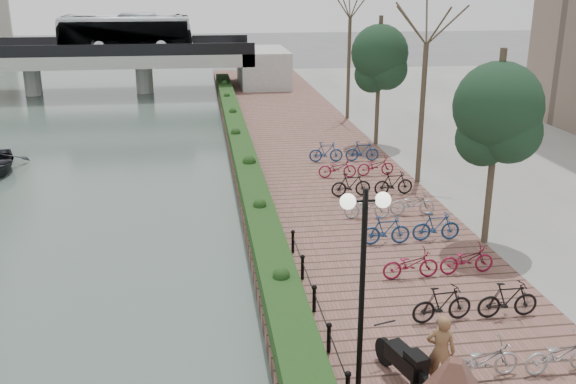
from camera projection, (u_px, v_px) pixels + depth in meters
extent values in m
cube|color=brown|center=(322.00, 181.00, 29.43)|extent=(8.00, 75.00, 0.50)
cube|color=#1C3413|center=(244.00, 158.00, 31.18)|extent=(1.10, 56.00, 0.60)
cylinder|color=black|center=(329.00, 339.00, 15.26)|extent=(0.10, 0.10, 0.70)
cylinder|color=black|center=(314.00, 300.00, 17.15)|extent=(0.10, 0.10, 0.70)
cylinder|color=black|center=(302.00, 268.00, 19.03)|extent=(0.10, 0.10, 0.70)
cylinder|color=black|center=(293.00, 243.00, 20.91)|extent=(0.10, 0.10, 0.70)
cylinder|color=black|center=(362.00, 297.00, 13.09)|extent=(0.12, 0.12, 4.65)
cylinder|color=black|center=(366.00, 201.00, 12.44)|extent=(0.70, 0.06, 0.06)
sphere|color=white|center=(348.00, 202.00, 12.40)|extent=(0.32, 0.32, 0.32)
sphere|color=white|center=(383.00, 200.00, 12.49)|extent=(0.32, 0.32, 0.32)
imported|color=brown|center=(441.00, 352.00, 13.78)|extent=(0.75, 0.61, 1.76)
imported|color=#9C9DA0|center=(484.00, 361.00, 14.21)|extent=(0.60, 1.72, 0.90)
imported|color=black|center=(442.00, 303.00, 16.64)|extent=(0.47, 1.66, 1.00)
imported|color=maroon|center=(410.00, 264.00, 19.10)|extent=(0.60, 1.71, 0.90)
imported|color=navy|center=(386.00, 230.00, 21.53)|extent=(0.47, 1.66, 1.00)
imported|color=#9C9DA0|center=(366.00, 206.00, 24.00)|extent=(0.60, 1.71, 0.90)
imported|color=black|center=(351.00, 184.00, 26.43)|extent=(0.47, 1.66, 1.00)
imported|color=maroon|center=(338.00, 168.00, 28.89)|extent=(0.60, 1.72, 0.90)
imported|color=navy|center=(326.00, 153.00, 31.32)|extent=(0.47, 1.66, 1.00)
imported|color=#9C9DA0|center=(560.00, 355.00, 14.44)|extent=(0.60, 1.72, 0.90)
imported|color=black|center=(507.00, 299.00, 16.87)|extent=(0.47, 1.66, 1.00)
imported|color=maroon|center=(468.00, 260.00, 19.33)|extent=(0.60, 1.71, 0.90)
imported|color=navy|center=(437.00, 228.00, 21.76)|extent=(0.47, 1.66, 1.00)
imported|color=#9C9DA0|center=(413.00, 204.00, 24.23)|extent=(0.60, 1.71, 0.90)
imported|color=black|center=(393.00, 182.00, 26.66)|extent=(0.47, 1.66, 1.00)
imported|color=maroon|center=(376.00, 167.00, 29.12)|extent=(0.60, 1.72, 0.90)
imported|color=navy|center=(362.00, 151.00, 31.55)|extent=(0.47, 1.66, 1.00)
cube|color=#9A9A95|center=(30.00, 59.00, 52.01)|extent=(36.00, 8.00, 1.00)
cube|color=black|center=(16.00, 52.00, 48.04)|extent=(36.00, 0.15, 0.90)
cube|color=black|center=(40.00, 42.00, 55.38)|extent=(36.00, 0.15, 0.90)
cylinder|color=#9A9A95|center=(33.00, 80.00, 52.56)|extent=(1.40, 1.40, 2.50)
cylinder|color=#9A9A95|center=(144.00, 78.00, 53.72)|extent=(1.40, 1.40, 2.50)
imported|color=white|center=(126.00, 32.00, 52.39)|extent=(2.52, 10.77, 3.00)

